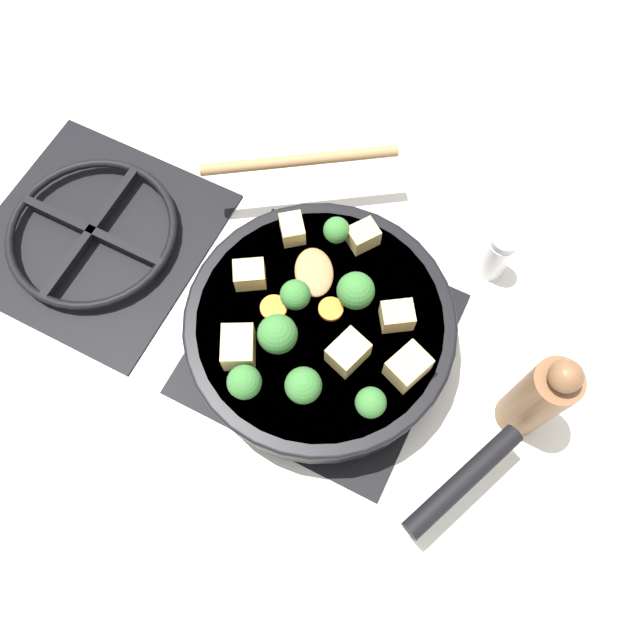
{
  "coord_description": "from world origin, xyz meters",
  "views": [
    {
      "loc": [
        -0.25,
        -0.13,
        0.79
      ],
      "look_at": [
        0.0,
        0.0,
        0.08
      ],
      "focal_mm": 35.0,
      "sensor_mm": 36.0,
      "label": 1
    }
  ],
  "objects_px": {
    "wooden_spoon": "(305,203)",
    "pepper_mill": "(538,398)",
    "salt_shaker": "(497,255)",
    "skillet_pan": "(321,329)"
  },
  "relations": [
    {
      "from": "pepper_mill",
      "to": "wooden_spoon",
      "type": "bearing_deg",
      "value": 72.96
    },
    {
      "from": "wooden_spoon",
      "to": "pepper_mill",
      "type": "relative_size",
      "value": 1.36
    },
    {
      "from": "wooden_spoon",
      "to": "skillet_pan",
      "type": "bearing_deg",
      "value": -146.15
    },
    {
      "from": "pepper_mill",
      "to": "salt_shaker",
      "type": "xyz_separation_m",
      "value": [
        0.18,
        0.11,
        -0.04
      ]
    },
    {
      "from": "pepper_mill",
      "to": "salt_shaker",
      "type": "relative_size",
      "value": 2.21
    },
    {
      "from": "wooden_spoon",
      "to": "pepper_mill",
      "type": "bearing_deg",
      "value": -107.04
    },
    {
      "from": "salt_shaker",
      "to": "pepper_mill",
      "type": "bearing_deg",
      "value": -149.6
    },
    {
      "from": "skillet_pan",
      "to": "pepper_mill",
      "type": "xyz_separation_m",
      "value": [
        0.03,
        -0.27,
        0.03
      ]
    },
    {
      "from": "skillet_pan",
      "to": "salt_shaker",
      "type": "distance_m",
      "value": 0.26
    },
    {
      "from": "skillet_pan",
      "to": "wooden_spoon",
      "type": "distance_m",
      "value": 0.17
    }
  ]
}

